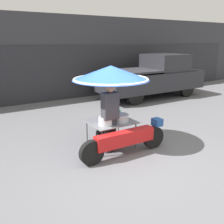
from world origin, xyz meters
The scene contains 5 objects.
ground_plane centered at (0.00, 0.00, 0.00)m, with size 36.00×36.00×0.00m, color slate.
shopfront_building centered at (0.00, 7.66, 1.84)m, with size 28.00×2.06×3.71m.
vendor_motorcycle_cart centered at (0.13, 0.87, 1.57)m, with size 2.28×1.83×2.04m.
vendor_person centered at (-0.05, 0.69, 0.95)m, with size 0.38×0.23×1.69m.
pickup_truck centered at (4.89, 4.90, 0.96)m, with size 5.11×1.94×1.99m.
Camera 1 is at (-2.94, -4.07, 2.59)m, focal length 40.00 mm.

